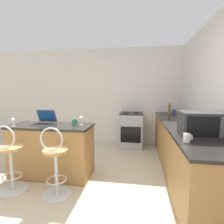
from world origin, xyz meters
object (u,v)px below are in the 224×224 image
object	(u,v)px
bar_stool_near	(10,161)
wine_glass_short	(81,119)
mug_white	(187,138)
bar_stool_far	(55,164)
mug_blue	(174,111)
wine_glass_tall	(13,120)
stove_range	(131,130)
microwave	(202,124)
laptop	(45,120)
pepper_mill	(169,109)
mug_green	(75,121)

from	to	relation	value
bar_stool_near	wine_glass_short	bearing A→B (deg)	36.75
bar_stool_near	mug_white	size ratio (longest dim) A/B	10.11
bar_stool_far	mug_blue	size ratio (longest dim) A/B	9.56
bar_stool_near	wine_glass_tall	xyz separation A→B (m)	(-0.20, 0.36, 0.52)
stove_range	microwave	bearing A→B (deg)	-64.78
stove_range	mug_blue	xyz separation A→B (m)	(1.05, 0.06, 0.50)
laptop	stove_range	xyz separation A→B (m)	(1.44, 1.68, -0.51)
laptop	pepper_mill	xyz separation A→B (m)	(2.34, 1.53, 0.07)
wine_glass_short	bar_stool_far	bearing A→B (deg)	-104.16
bar_stool_far	wine_glass_tall	xyz separation A→B (m)	(-0.90, 0.36, 0.52)
stove_range	wine_glass_short	xyz separation A→B (m)	(-0.78, -1.67, 0.56)
bar_stool_near	wine_glass_tall	bearing A→B (deg)	119.20
bar_stool_near	wine_glass_tall	distance (m)	0.67
bar_stool_far	laptop	bearing A→B (deg)	128.20
laptop	wine_glass_tall	size ratio (longest dim) A/B	2.52
mug_blue	pepper_mill	bearing A→B (deg)	-123.58
laptop	wine_glass_short	world-z (taller)	laptop
bar_stool_near	microwave	world-z (taller)	microwave
bar_stool_far	wine_glass_short	world-z (taller)	wine_glass_short
laptop	pepper_mill	size ratio (longest dim) A/B	1.22
stove_range	pepper_mill	size ratio (longest dim) A/B	3.20
wine_glass_tall	mug_white	distance (m)	2.61
microwave	wine_glass_short	world-z (taller)	microwave
microwave	mug_blue	distance (m)	2.17
pepper_mill	microwave	bearing A→B (deg)	-87.55
mug_white	pepper_mill	bearing A→B (deg)	85.73
wine_glass_tall	pepper_mill	bearing A→B (deg)	33.27
pepper_mill	mug_green	world-z (taller)	pepper_mill
laptop	mug_white	distance (m)	2.30
microwave	mug_white	distance (m)	0.42
wine_glass_tall	mug_blue	size ratio (longest dim) A/B	1.30
laptop	mug_green	world-z (taller)	laptop
pepper_mill	wine_glass_short	world-z (taller)	pepper_mill
wine_glass_short	microwave	bearing A→B (deg)	-13.70
mug_green	wine_glass_tall	bearing A→B (deg)	-160.65
mug_blue	mug_white	distance (m)	2.50
bar_stool_near	mug_green	distance (m)	1.10
pepper_mill	mug_blue	distance (m)	0.27
mug_blue	mug_green	distance (m)	2.58
wine_glass_tall	microwave	bearing A→B (deg)	-3.21
stove_range	bar_stool_near	bearing A→B (deg)	-125.20
wine_glass_short	mug_white	world-z (taller)	wine_glass_short
bar_stool_near	laptop	bearing A→B (deg)	73.11
mug_blue	wine_glass_tall	bearing A→B (deg)	-145.09
microwave	laptop	bearing A→B (deg)	169.99
bar_stool_near	wine_glass_short	distance (m)	1.19
bar_stool_far	wine_glass_tall	bearing A→B (deg)	157.88
bar_stool_near	mug_white	xyz separation A→B (m)	(2.37, -0.11, 0.47)
bar_stool_far	stove_range	world-z (taller)	bar_stool_far
bar_stool_near	mug_green	bearing A→B (deg)	43.69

